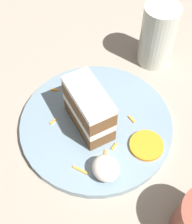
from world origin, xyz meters
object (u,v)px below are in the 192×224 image
Objects in this scene: cream_dollop at (106,168)px; drinking_glass at (157,39)px; cake_slice at (89,109)px; orange_garnish at (146,145)px; plate at (96,124)px.

cream_dollop is 0.30m from drinking_glass.
cake_slice reaches higher than orange_garnish.
drinking_glass is (0.06, -0.21, 0.05)m from plate.
plate is 5.86× the size of cream_dollop.
cake_slice is 2.35× the size of cream_dollop.
plate is 0.22m from drinking_glass.
drinking_glass is at bearing -75.24° from plate.
orange_garnish is at bearing 130.95° from drinking_glass.
cake_slice is at bearing 102.66° from drinking_glass.
orange_garnish is 0.24m from drinking_glass.
cream_dollop reaches higher than plate.
plate is 2.09× the size of drinking_glass.
cream_dollop is at bearing 118.79° from drinking_glass.
drinking_glass is (0.05, -0.22, -0.00)m from cake_slice.
cream_dollop reaches higher than orange_garnish.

